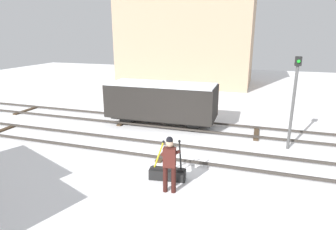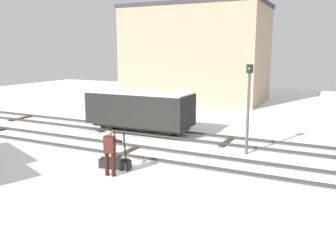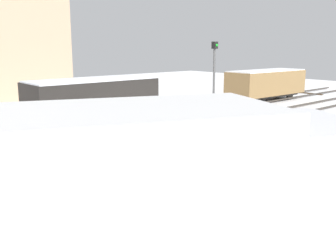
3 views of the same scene
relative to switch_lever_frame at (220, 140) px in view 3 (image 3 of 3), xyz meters
name	(u,v)px [view 3 (image 3 of 3)]	position (x,y,z in m)	size (l,w,h in m)	color
ground_plane	(169,139)	(-0.75, 2.05, -0.25)	(60.00, 60.00, 0.00)	white
track_main_line	(169,136)	(-0.75, 2.05, -0.14)	(44.00, 1.94, 0.18)	#38332D
track_siding_near	(121,123)	(-0.75, 5.61, -0.14)	(44.00, 1.94, 0.18)	#38332D
switch_lever_frame	(220,140)	(0.00, 0.00, 0.00)	(1.28, 0.53, 1.45)	black
rail_worker	(242,121)	(0.30, -0.71, 0.80)	(0.61, 0.74, 1.84)	#351511
delivery_truck	(187,183)	(-6.27, -4.87, 1.35)	(6.13, 4.20, 2.81)	silver
signal_post	(214,71)	(4.09, 4.14, 2.14)	(0.24, 0.32, 3.91)	#4C4C4C
freight_car_mid_siding	(266,83)	(10.86, 5.61, 0.99)	(6.15, 2.25, 2.11)	#2D2B28
freight_car_near_switch	(93,100)	(-2.15, 5.61, 1.06)	(5.74, 2.30, 2.26)	#2D2B28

